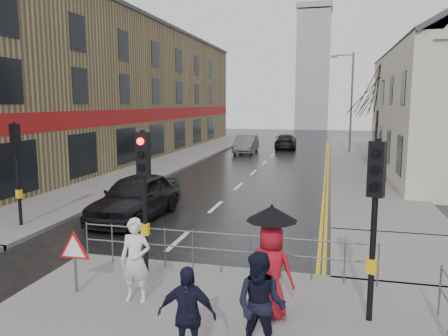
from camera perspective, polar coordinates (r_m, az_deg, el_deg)
The scene contains 21 objects.
ground at distance 10.89m, azimuth -11.50°, elevation -14.10°, with size 120.00×120.00×0.00m, color black.
left_pavement at distance 34.10m, azimuth -5.07°, elevation 1.60°, with size 4.00×44.00×0.14m, color #605E5B.
right_pavement at distance 34.38m, azimuth 17.08°, elevation 1.32°, with size 4.00×40.00×0.14m, color #605E5B.
pavement_bridge_right at distance 12.92m, azimuth 22.79°, elevation -10.60°, with size 4.00×4.20×0.14m, color #605E5B.
building_left_terrace at distance 35.12m, azimuth -14.36°, elevation 9.63°, with size 8.00×42.00×10.00m, color #927B54.
church_tower at distance 71.29m, azimuth 11.55°, elevation 12.24°, with size 5.00×5.00×18.00m, color #989BA0.
traffic_signal_near_left at distance 10.30m, azimuth -10.44°, elevation -1.11°, with size 0.28×0.27×3.40m.
traffic_signal_near_right at distance 8.28m, azimuth 19.15°, elevation -3.78°, with size 0.34×0.33×3.40m.
traffic_signal_far_left at distance 15.68m, azimuth -25.48°, elevation 1.47°, with size 0.34×0.33×3.40m.
guard_railing_front at distance 10.50m, azimuth -0.38°, elevation -9.78°, with size 7.14×0.04×1.00m.
warning_sign at distance 9.91m, azimuth -18.96°, elevation -10.28°, with size 0.80×0.07×1.35m.
street_lamp at distance 37.10m, azimuth 16.07°, elevation 9.04°, with size 1.83×0.25×8.00m.
tree_near at distance 31.24m, azimuth 19.67°, elevation 9.83°, with size 2.40×2.40×6.58m.
tree_far at distance 39.24m, azimuth 19.15°, elevation 8.44°, with size 2.40×2.40×5.64m.
pedestrian_a at distance 9.19m, azimuth -11.49°, elevation -11.71°, with size 0.63×0.41×1.73m, color silver.
pedestrian_b at distance 7.20m, azimuth 4.83°, elevation -17.49°, with size 0.84×0.65×1.72m, color black.
pedestrian_with_umbrella at distance 8.36m, azimuth 6.16°, elevation -11.61°, with size 1.00×0.96×2.14m.
pedestrian_d at distance 7.07m, azimuth -4.88°, elevation -18.65°, with size 0.92×0.38×1.58m, color black.
car_parked at distance 16.03m, azimuth -11.43°, elevation -3.71°, with size 1.91×4.74×1.61m, color black.
car_mid at distance 36.53m, azimuth 2.90°, elevation 3.16°, with size 1.58×4.55×1.50m, color #505456.
car_far at distance 40.15m, azimuth 8.08°, elevation 3.46°, with size 1.89×4.64×1.35m, color black.
Camera 1 is at (4.36, -9.07, 4.15)m, focal length 35.00 mm.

